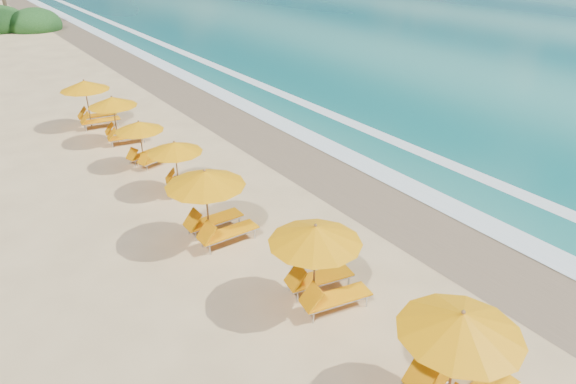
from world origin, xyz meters
name	(u,v)px	position (x,y,z in m)	size (l,w,h in m)	color
ground	(288,223)	(0.00, 0.00, 0.00)	(160.00, 160.00, 0.00)	#DBBB80
wet_sand	(374,193)	(4.00, 0.00, 0.01)	(4.00, 160.00, 0.01)	#7C674A
surf_foam	(423,175)	(6.70, 0.00, 0.03)	(4.00, 160.00, 0.01)	white
station_2	(461,350)	(-1.39, -8.17, 1.43)	(2.82, 2.63, 2.55)	olive
station_3	(321,258)	(-1.66, -3.92, 1.39)	(2.96, 2.83, 2.47)	olive
station_4	(212,200)	(-2.52, 0.54, 1.43)	(2.74, 2.52, 2.54)	olive
station_5	(181,163)	(-1.91, 4.32, 1.17)	(2.66, 2.61, 2.08)	olive
station_6	(144,140)	(-2.12, 7.52, 1.13)	(2.55, 2.48, 2.02)	olive
station_7	(118,116)	(-2.10, 10.78, 1.26)	(2.69, 2.57, 2.25)	olive
station_8	(91,100)	(-2.49, 13.74, 1.36)	(2.80, 2.65, 2.42)	olive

